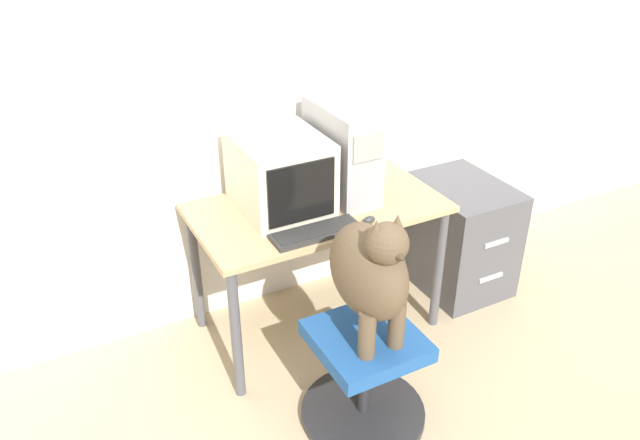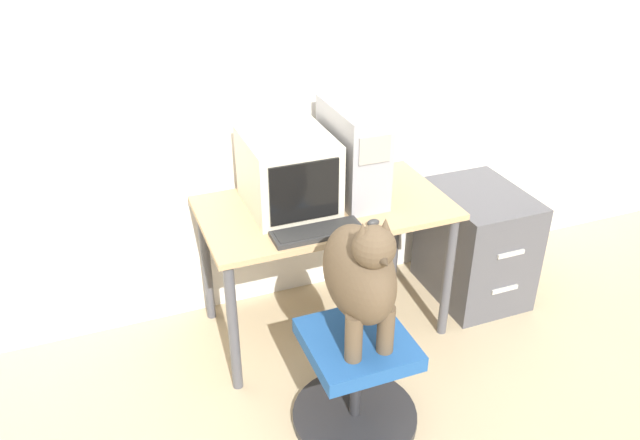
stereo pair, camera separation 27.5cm
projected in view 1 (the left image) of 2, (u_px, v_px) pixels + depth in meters
ground_plane at (348, 361)px, 3.21m from camera, size 12.00×12.00×0.00m
wall_back at (280, 75)px, 3.15m from camera, size 8.00×0.05×2.60m
desk at (317, 222)px, 3.15m from camera, size 1.24×0.69×0.75m
crt_monitor at (280, 174)px, 2.99m from camera, size 0.41×0.47×0.37m
pc_tower at (342, 151)px, 3.11m from camera, size 0.21×0.49×0.47m
keyboard at (316, 232)px, 2.85m from camera, size 0.42×0.14×0.03m
computer_mouse at (369, 220)px, 2.94m from camera, size 0.06×0.04×0.04m
office_chair at (364, 377)px, 2.77m from camera, size 0.57×0.57×0.48m
dog at (371, 271)px, 2.48m from camera, size 0.26×0.46×0.62m
filing_cabinet at (458, 235)px, 3.68m from camera, size 0.47×0.62×0.65m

